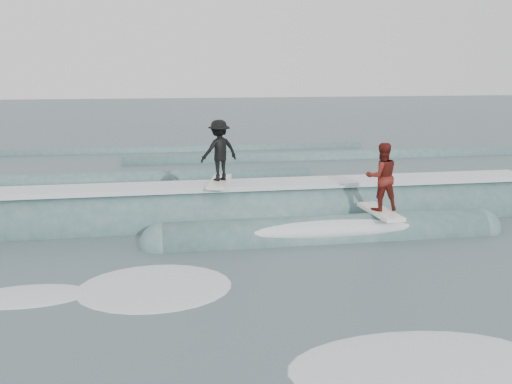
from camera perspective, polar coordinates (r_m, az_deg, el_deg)
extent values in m
plane|color=#3B4E56|center=(11.21, 5.27, -11.84)|extent=(160.00, 160.00, 0.00)
cylinder|color=#3A6161|center=(17.51, -0.57, -2.83)|extent=(21.85, 2.09, 2.09)
cylinder|color=#3A6161|center=(15.85, 7.20, -4.56)|extent=(9.00, 1.26, 1.26)
sphere|color=#3A6161|center=(15.18, -9.33, -5.39)|extent=(1.26, 1.26, 1.26)
sphere|color=#3A6161|center=(17.68, 21.31, -3.55)|extent=(1.26, 1.26, 1.26)
cube|color=white|center=(17.25, -0.57, 0.75)|extent=(18.00, 1.30, 0.14)
ellipsoid|color=white|center=(15.77, 7.23, -3.52)|extent=(7.60, 1.30, 0.60)
cube|color=silver|center=(17.11, -3.66, 1.03)|extent=(1.00, 2.07, 0.10)
imported|color=black|center=(16.95, -3.70, 4.19)|extent=(1.33, 1.06, 1.80)
cube|color=white|center=(16.16, 12.30, -1.92)|extent=(0.65, 2.03, 0.10)
imported|color=#5D1811|center=(15.95, 12.46, 1.51)|extent=(0.91, 0.71, 1.87)
ellipsoid|color=white|center=(12.52, -10.10, -9.33)|extent=(3.37, 2.30, 0.10)
ellipsoid|color=white|center=(12.75, -21.97, -9.65)|extent=(2.15, 1.47, 0.10)
ellipsoid|color=white|center=(9.73, 15.80, -16.24)|extent=(3.37, 2.29, 0.10)
cylinder|color=#3A6161|center=(24.70, -20.27, 0.87)|extent=(22.00, 0.70, 0.70)
cylinder|color=#3A6161|center=(29.72, 8.43, 3.33)|extent=(22.00, 0.80, 0.80)
cylinder|color=#3A6161|center=(32.19, -8.46, 4.01)|extent=(22.00, 0.60, 0.60)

